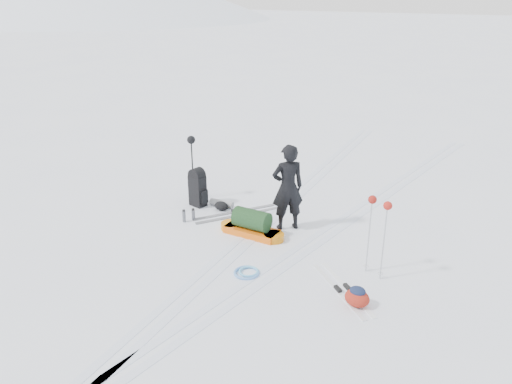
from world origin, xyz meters
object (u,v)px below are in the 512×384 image
(pulk_sled, at_px, (252,225))
(expedition_rucksack, at_px, (201,189))
(ski_poles_black, at_px, (192,148))
(skier, at_px, (288,188))

(pulk_sled, bearing_deg, expedition_rucksack, 158.53)
(ski_poles_black, bearing_deg, skier, -4.43)
(skier, distance_m, expedition_rucksack, 2.24)
(expedition_rucksack, relative_size, ski_poles_black, 0.64)
(pulk_sled, xyz_separation_m, expedition_rucksack, (-1.72, 0.65, 0.21))
(pulk_sled, bearing_deg, skier, 52.48)
(skier, bearing_deg, pulk_sled, 8.45)
(pulk_sled, bearing_deg, ski_poles_black, 156.05)
(skier, bearing_deg, ski_poles_black, -51.23)
(expedition_rucksack, bearing_deg, skier, 8.82)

